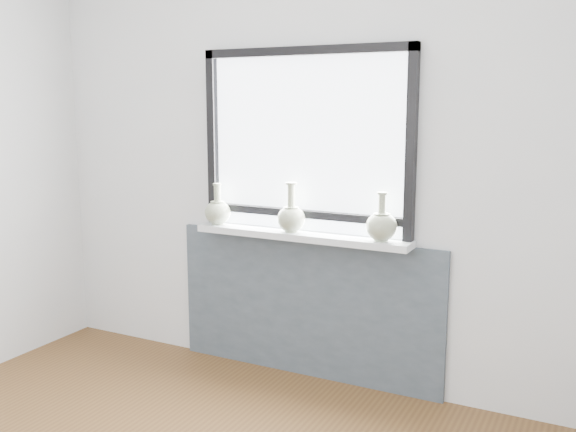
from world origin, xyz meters
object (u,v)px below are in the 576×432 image
at_px(windowsill, 301,235).
at_px(vase_b, 291,217).
at_px(vase_a, 218,211).
at_px(vase_c, 381,225).

height_order(windowsill, vase_b, vase_b).
relative_size(vase_a, vase_c, 0.95).
xyz_separation_m(vase_b, vase_c, (0.55, -0.00, -0.00)).
distance_m(vase_a, vase_b, 0.51).
xyz_separation_m(vase_a, vase_b, (0.51, -0.00, 0.01)).
bearing_deg(windowsill, vase_b, -160.76).
bearing_deg(vase_a, windowsill, 1.43).
bearing_deg(vase_c, vase_b, 179.73).
height_order(windowsill, vase_a, vase_a).
height_order(vase_a, vase_c, vase_c).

